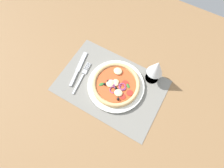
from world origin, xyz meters
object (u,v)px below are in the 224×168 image
fork (82,76)px  wine_glass (156,68)px  pizza (116,84)px  plate (116,85)px  knife (79,68)px

fork → wine_glass: size_ratio=1.21×
pizza → wine_glass: size_ratio=1.51×
plate → pizza: 1.76cm
plate → fork: bearing=-167.6°
plate → wine_glass: wine_glass is taller
wine_glass → fork: bearing=-151.4°
plate → wine_glass: 20.22cm
plate → knife: 20.89cm
pizza → knife: (-20.86, -0.96, -2.16)cm
plate → fork: (-16.84, -3.69, -0.43)cm
wine_glass → pizza: bearing=-135.9°
fork → wine_glass: bearing=-69.2°
plate → pizza: pizza is taller
knife → wine_glass: 37.68cm
fork → knife: knife is taller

